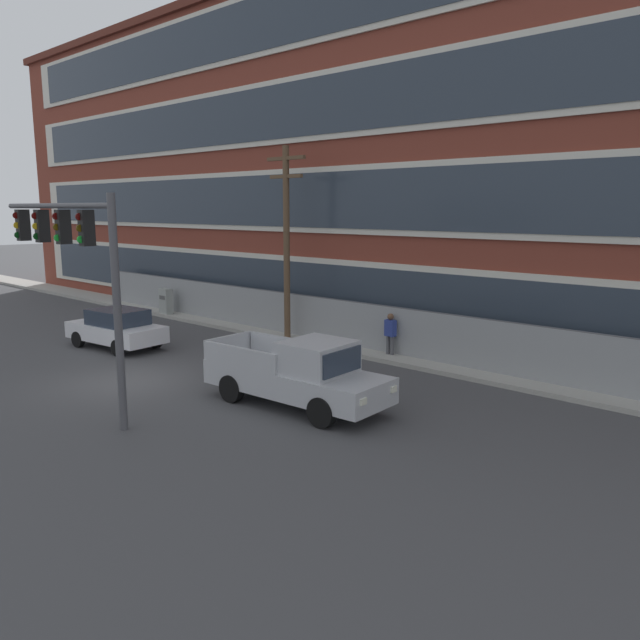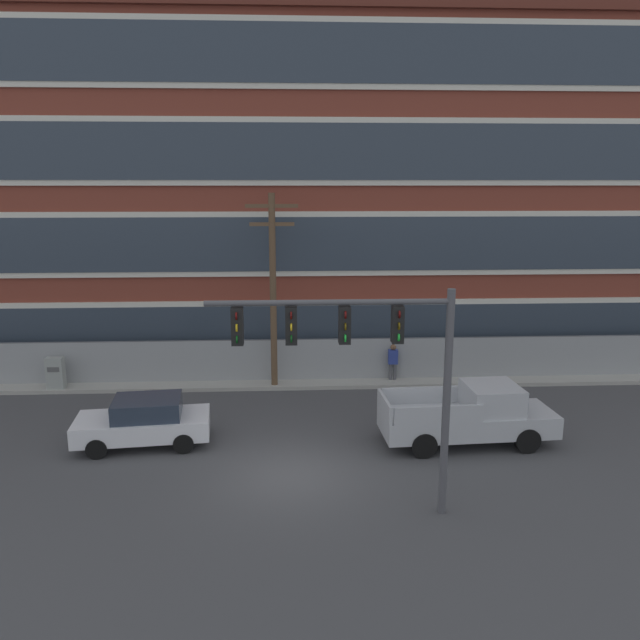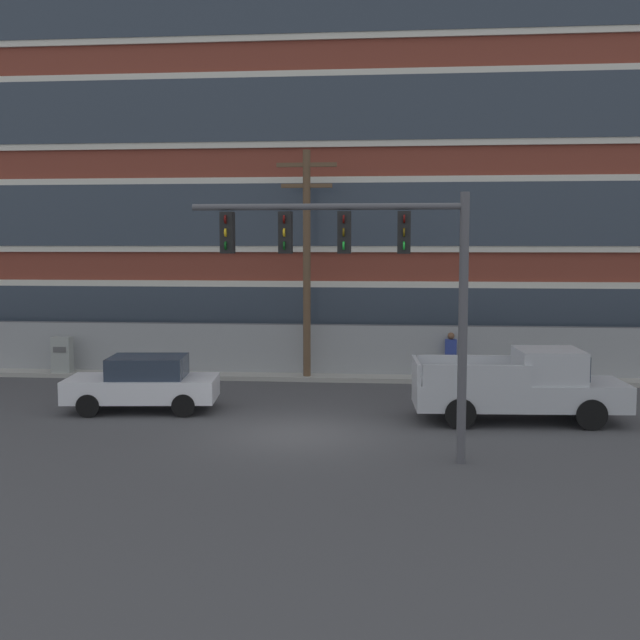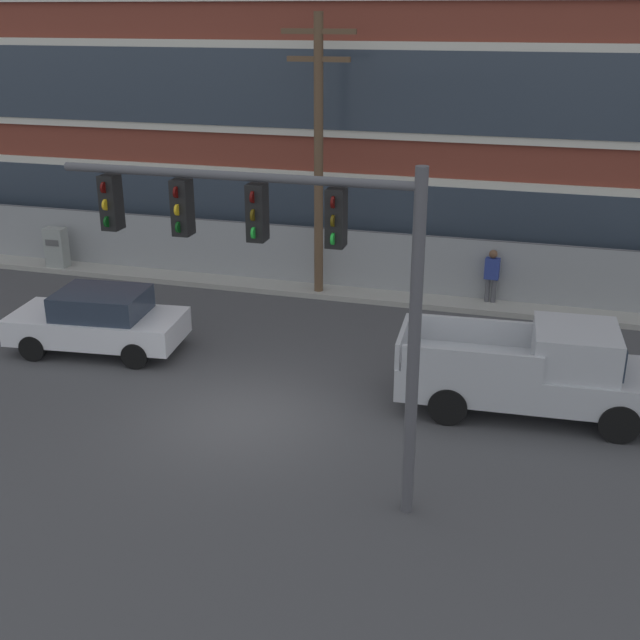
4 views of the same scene
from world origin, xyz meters
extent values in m
plane|color=#424244|center=(0.00, 0.00, 0.00)|extent=(160.00, 160.00, 0.00)
cube|color=#9E9B93|center=(0.00, 8.39, 0.08)|extent=(80.00, 1.89, 0.16)
cube|color=brown|center=(-1.59, 14.10, 7.46)|extent=(50.69, 9.52, 14.92)
cube|color=beige|center=(-1.59, 9.28, 2.05)|extent=(46.63, 0.10, 2.69)
cube|color=#2D3844|center=(-1.59, 9.22, 2.05)|extent=(44.61, 0.06, 2.24)
cube|color=beige|center=(-1.59, 9.28, 5.78)|extent=(46.63, 0.10, 2.69)
cube|color=#2D3844|center=(-1.59, 9.22, 5.78)|extent=(44.61, 0.06, 2.24)
cube|color=gray|center=(1.01, 8.44, 0.94)|extent=(33.43, 0.04, 1.89)
cylinder|color=#4C4C51|center=(1.01, 8.44, 1.89)|extent=(33.43, 0.05, 0.05)
cylinder|color=#4C4C51|center=(3.87, -2.34, 2.91)|extent=(0.20, 0.20, 5.83)
cylinder|color=#4C4C51|center=(0.95, -2.34, 5.53)|extent=(5.85, 0.14, 0.14)
cube|color=black|center=(2.60, -2.34, 4.98)|extent=(0.28, 0.32, 0.90)
cylinder|color=#4B0807|center=(2.60, -2.52, 5.26)|extent=(0.04, 0.18, 0.18)
cylinder|color=#503E08|center=(2.60, -2.52, 4.98)|extent=(0.04, 0.18, 0.18)
cylinder|color=green|center=(2.60, -2.52, 4.70)|extent=(0.04, 0.18, 0.18)
cube|color=black|center=(1.33, -2.34, 4.98)|extent=(0.28, 0.32, 0.90)
cylinder|color=#4B0807|center=(1.33, -2.52, 5.26)|extent=(0.04, 0.18, 0.18)
cylinder|color=#503E08|center=(1.33, -2.52, 4.98)|extent=(0.04, 0.18, 0.18)
cylinder|color=green|center=(1.33, -2.52, 4.70)|extent=(0.04, 0.18, 0.18)
cube|color=black|center=(0.06, -2.34, 4.98)|extent=(0.28, 0.32, 0.90)
cylinder|color=#4B0807|center=(0.06, -2.52, 5.26)|extent=(0.04, 0.18, 0.18)
cylinder|color=gold|center=(0.06, -2.52, 4.98)|extent=(0.04, 0.18, 0.18)
cylinder|color=#0A4011|center=(0.06, -2.52, 4.70)|extent=(0.04, 0.18, 0.18)
cube|color=black|center=(-1.22, -2.34, 4.98)|extent=(0.28, 0.32, 0.90)
cylinder|color=#4B0807|center=(-1.22, -2.52, 5.26)|extent=(0.04, 0.18, 0.18)
cylinder|color=gold|center=(-1.22, -2.52, 4.98)|extent=(0.04, 0.18, 0.18)
cylinder|color=#0A4011|center=(-1.22, -2.52, 4.70)|extent=(0.04, 0.18, 0.18)
cube|color=#B2B5BA|center=(5.72, 1.91, 0.75)|extent=(5.64, 2.26, 0.70)
cube|color=#B2B5BA|center=(6.49, 1.96, 1.53)|extent=(1.76, 1.87, 0.86)
cube|color=#283342|center=(7.34, 2.00, 1.53)|extent=(0.15, 1.59, 0.64)
cube|color=#B2B5BA|center=(4.42, 2.74, 1.38)|extent=(2.77, 0.28, 0.56)
cube|color=#B2B5BA|center=(4.52, 0.93, 1.38)|extent=(2.77, 0.28, 0.56)
cube|color=#B2B5BA|center=(2.99, 1.75, 1.38)|extent=(0.21, 1.86, 0.56)
cylinder|color=black|center=(7.32, 2.89, 0.40)|extent=(0.81, 0.31, 0.80)
cylinder|color=black|center=(7.42, 1.12, 0.40)|extent=(0.81, 0.31, 0.80)
cylinder|color=black|center=(4.01, 2.70, 0.40)|extent=(0.81, 0.31, 0.80)
cylinder|color=black|center=(4.11, 0.93, 0.40)|extent=(0.81, 0.31, 0.80)
cube|color=silver|center=(-4.73, 2.33, 0.64)|extent=(4.38, 2.28, 0.64)
cube|color=#283342|center=(-4.56, 2.35, 1.26)|extent=(2.26, 1.84, 0.60)
cylinder|color=black|center=(-5.93, 1.33, 0.32)|extent=(0.66, 0.27, 0.64)
cylinder|color=black|center=(-6.12, 3.06, 0.32)|extent=(0.66, 0.27, 0.64)
cylinder|color=black|center=(-3.34, 1.60, 0.32)|extent=(0.66, 0.27, 0.64)
cylinder|color=black|center=(-3.52, 3.33, 0.32)|extent=(0.66, 0.27, 0.64)
cylinder|color=brown|center=(-0.63, 7.79, 3.95)|extent=(0.26, 0.26, 7.90)
cube|color=brown|center=(-0.63, 7.79, 7.40)|extent=(2.05, 0.14, 0.14)
cube|color=brown|center=(-0.63, 7.79, 6.70)|extent=(1.75, 0.14, 0.14)
cube|color=#939993|center=(-9.43, 7.76, 0.72)|extent=(0.67, 0.42, 1.43)
cube|color=#515151|center=(-9.43, 7.54, 1.00)|extent=(0.47, 0.02, 0.20)
cylinder|color=#4C4C51|center=(4.25, 8.20, 0.42)|extent=(0.14, 0.14, 0.85)
cylinder|color=#4C4C51|center=(4.43, 8.20, 0.42)|extent=(0.14, 0.14, 0.85)
cube|color=navy|center=(4.34, 8.20, 1.15)|extent=(0.42, 0.27, 0.60)
sphere|color=brown|center=(4.34, 8.20, 1.57)|extent=(0.24, 0.24, 0.24)
camera|label=1|loc=(17.58, -9.96, 5.48)|focal=35.00mm
camera|label=2|loc=(0.02, -16.76, 8.30)|focal=35.00mm
camera|label=3|loc=(2.47, -19.57, 4.74)|focal=45.00mm
camera|label=4|loc=(5.66, -13.81, 7.90)|focal=45.00mm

